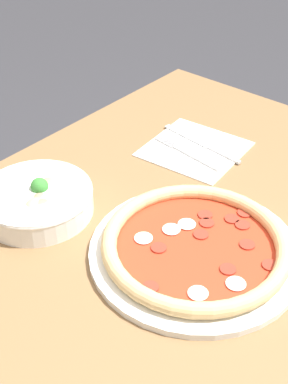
% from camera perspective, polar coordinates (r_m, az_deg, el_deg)
% --- Properties ---
extents(dining_table, '(1.13, 0.77, 0.76)m').
position_cam_1_polar(dining_table, '(1.04, 1.45, -8.86)').
color(dining_table, olive).
rests_on(dining_table, ground_plane).
extents(pizza, '(0.35, 0.35, 0.04)m').
position_cam_1_polar(pizza, '(0.89, 5.50, -5.83)').
color(pizza, white).
rests_on(pizza, dining_table).
extents(bowl, '(0.20, 0.20, 0.07)m').
position_cam_1_polar(bowl, '(0.99, -11.37, -0.74)').
color(bowl, white).
rests_on(bowl, dining_table).
extents(napkin, '(0.21, 0.21, 0.00)m').
position_cam_1_polar(napkin, '(1.16, 5.43, 4.58)').
color(napkin, white).
rests_on(napkin, dining_table).
extents(fork, '(0.03, 0.18, 0.00)m').
position_cam_1_polar(fork, '(1.14, 4.66, 4.12)').
color(fork, silver).
rests_on(fork, napkin).
extents(knife, '(0.04, 0.21, 0.01)m').
position_cam_1_polar(knife, '(1.17, 6.47, 5.02)').
color(knife, silver).
rests_on(knife, napkin).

